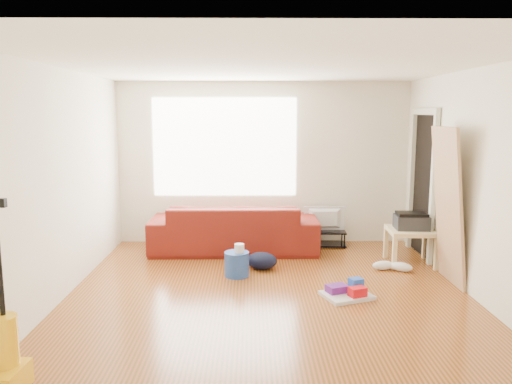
{
  "coord_description": "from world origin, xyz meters",
  "views": [
    {
      "loc": [
        -0.2,
        -5.23,
        2.0
      ],
      "look_at": [
        -0.14,
        0.6,
        1.09
      ],
      "focal_mm": 35.0,
      "sensor_mm": 36.0,
      "label": 1
    }
  ],
  "objects_px": {
    "sofa": "(235,251)",
    "vacuum": "(2,357)",
    "side_table": "(411,234)",
    "bucket": "(237,276)",
    "backpack": "(262,269)",
    "cleaning_tray": "(348,292)",
    "tv_stand": "(324,238)"
  },
  "relations": [
    {
      "from": "sofa",
      "to": "vacuum",
      "type": "relative_size",
      "value": 1.71
    },
    {
      "from": "side_table",
      "to": "bucket",
      "type": "bearing_deg",
      "value": -167.96
    },
    {
      "from": "backpack",
      "to": "cleaning_tray",
      "type": "bearing_deg",
      "value": -32.63
    },
    {
      "from": "side_table",
      "to": "vacuum",
      "type": "bearing_deg",
      "value": -141.9
    },
    {
      "from": "sofa",
      "to": "tv_stand",
      "type": "bearing_deg",
      "value": -168.89
    },
    {
      "from": "side_table",
      "to": "backpack",
      "type": "xyz_separation_m",
      "value": [
        -2.01,
        -0.21,
        -0.41
      ]
    },
    {
      "from": "bucket",
      "to": "backpack",
      "type": "bearing_deg",
      "value": 41.97
    },
    {
      "from": "sofa",
      "to": "bucket",
      "type": "relative_size",
      "value": 7.89
    },
    {
      "from": "side_table",
      "to": "backpack",
      "type": "bearing_deg",
      "value": -174.0
    },
    {
      "from": "cleaning_tray",
      "to": "backpack",
      "type": "xyz_separation_m",
      "value": [
        -0.93,
        1.01,
        -0.06
      ]
    },
    {
      "from": "side_table",
      "to": "vacuum",
      "type": "distance_m",
      "value": 5.02
    },
    {
      "from": "bucket",
      "to": "backpack",
      "type": "distance_m",
      "value": 0.43
    },
    {
      "from": "backpack",
      "to": "tv_stand",
      "type": "bearing_deg",
      "value": 64.26
    },
    {
      "from": "sofa",
      "to": "cleaning_tray",
      "type": "distance_m",
      "value": 2.32
    },
    {
      "from": "sofa",
      "to": "bucket",
      "type": "bearing_deg",
      "value": 93.25
    },
    {
      "from": "tv_stand",
      "to": "side_table",
      "type": "relative_size",
      "value": 1.05
    },
    {
      "from": "sofa",
      "to": "backpack",
      "type": "distance_m",
      "value": 0.97
    },
    {
      "from": "side_table",
      "to": "backpack",
      "type": "relative_size",
      "value": 1.55
    },
    {
      "from": "side_table",
      "to": "bucket",
      "type": "relative_size",
      "value": 2.02
    },
    {
      "from": "bucket",
      "to": "vacuum",
      "type": "distance_m",
      "value": 3.08
    },
    {
      "from": "sofa",
      "to": "side_table",
      "type": "bearing_deg",
      "value": 164.11
    },
    {
      "from": "sofa",
      "to": "backpack",
      "type": "relative_size",
      "value": 6.05
    },
    {
      "from": "cleaning_tray",
      "to": "side_table",
      "type": "bearing_deg",
      "value": 48.73
    },
    {
      "from": "cleaning_tray",
      "to": "vacuum",
      "type": "relative_size",
      "value": 0.43
    },
    {
      "from": "sofa",
      "to": "vacuum",
      "type": "distance_m",
      "value": 4.09
    },
    {
      "from": "bucket",
      "to": "sofa",
      "type": "bearing_deg",
      "value": 93.25
    },
    {
      "from": "cleaning_tray",
      "to": "backpack",
      "type": "relative_size",
      "value": 1.53
    },
    {
      "from": "bucket",
      "to": "vacuum",
      "type": "relative_size",
      "value": 0.22
    },
    {
      "from": "tv_stand",
      "to": "vacuum",
      "type": "height_order",
      "value": "vacuum"
    },
    {
      "from": "sofa",
      "to": "vacuum",
      "type": "height_order",
      "value": "vacuum"
    },
    {
      "from": "cleaning_tray",
      "to": "sofa",
      "type": "bearing_deg",
      "value": 124.64
    },
    {
      "from": "cleaning_tray",
      "to": "backpack",
      "type": "distance_m",
      "value": 1.38
    }
  ]
}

